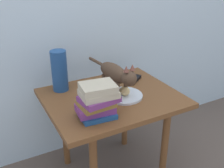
# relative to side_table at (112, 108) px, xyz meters

# --- Properties ---
(back_panel) EXTENTS (4.00, 0.04, 2.20)m
(back_panel) POSITION_rel_side_table_xyz_m (0.00, 0.45, 0.57)
(back_panel) COLOR silver
(back_panel) RESTS_ON ground
(side_table) EXTENTS (0.80, 0.65, 0.61)m
(side_table) POSITION_rel_side_table_xyz_m (0.00, 0.00, 0.00)
(side_table) COLOR brown
(side_table) RESTS_ON ground
(plate) EXTENTS (0.23, 0.23, 0.01)m
(plate) POSITION_rel_side_table_xyz_m (0.06, -0.04, 0.09)
(plate) COLOR silver
(plate) RESTS_ON side_table
(bread_roll) EXTENTS (0.08, 0.09, 0.05)m
(bread_roll) POSITION_rel_side_table_xyz_m (0.06, -0.05, 0.12)
(bread_roll) COLOR #E0BC7A
(bread_roll) RESTS_ON plate
(cat) EXTENTS (0.12, 0.48, 0.23)m
(cat) POSITION_rel_side_table_xyz_m (0.04, 0.01, 0.22)
(cat) COLOR #4C3828
(cat) RESTS_ON side_table
(book_stack) EXTENTS (0.22, 0.17, 0.19)m
(book_stack) POSITION_rel_side_table_xyz_m (-0.18, -0.18, 0.18)
(book_stack) COLOR #1E4C8C
(book_stack) RESTS_ON side_table
(green_vase) EXTENTS (0.10, 0.10, 0.26)m
(green_vase) POSITION_rel_side_table_xyz_m (-0.25, 0.23, 0.21)
(green_vase) COLOR navy
(green_vase) RESTS_ON side_table
(tv_remote) EXTENTS (0.15, 0.12, 0.02)m
(tv_remote) POSITION_rel_side_table_xyz_m (0.24, 0.12, 0.09)
(tv_remote) COLOR black
(tv_remote) RESTS_ON side_table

